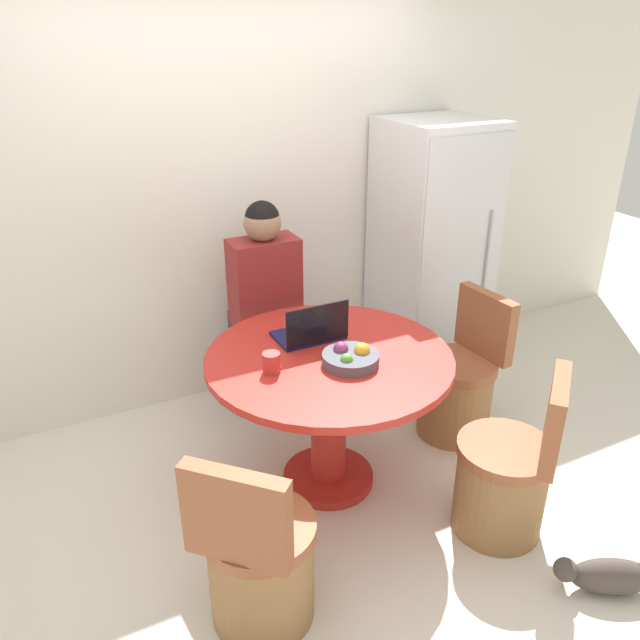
# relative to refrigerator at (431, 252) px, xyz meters

# --- Properties ---
(ground_plane) EXTENTS (12.00, 12.00, 0.00)m
(ground_plane) POSITION_rel_refrigerator_xyz_m (-1.28, -1.06, -0.87)
(ground_plane) COLOR beige
(wall_back) EXTENTS (7.00, 0.06, 2.60)m
(wall_back) POSITION_rel_refrigerator_xyz_m (-1.28, 0.37, 0.43)
(wall_back) COLOR silver
(wall_back) RESTS_ON ground_plane
(refrigerator) EXTENTS (0.65, 0.66, 1.73)m
(refrigerator) POSITION_rel_refrigerator_xyz_m (0.00, 0.00, 0.00)
(refrigerator) COLOR silver
(refrigerator) RESTS_ON ground_plane
(dining_table) EXTENTS (1.23, 1.23, 0.78)m
(dining_table) POSITION_rel_refrigerator_xyz_m (-1.22, -0.84, -0.29)
(dining_table) COLOR #B2261E
(dining_table) RESTS_ON ground_plane
(chair_near_right_corner) EXTENTS (0.52, 0.53, 0.88)m
(chair_near_right_corner) POSITION_rel_refrigerator_xyz_m (-0.62, -1.53, -0.57)
(chair_near_right_corner) COLOR olive
(chair_near_right_corner) RESTS_ON ground_plane
(chair_near_left_corner) EXTENTS (0.53, 0.53, 0.88)m
(chair_near_left_corner) POSITION_rel_refrigerator_xyz_m (-1.87, -1.48, -0.57)
(chair_near_left_corner) COLOR olive
(chair_near_left_corner) RESTS_ON ground_plane
(chair_right_side) EXTENTS (0.46, 0.46, 0.88)m
(chair_right_side) POSITION_rel_refrigerator_xyz_m (-0.31, -0.77, -0.57)
(chair_right_side) COLOR olive
(chair_right_side) RESTS_ON ground_plane
(person_seated) EXTENTS (0.40, 0.37, 1.37)m
(person_seated) POSITION_rel_refrigerator_xyz_m (-1.23, -0.00, -0.10)
(person_seated) COLOR #2D2D38
(person_seated) RESTS_ON ground_plane
(laptop) EXTENTS (0.35, 0.24, 0.22)m
(laptop) POSITION_rel_refrigerator_xyz_m (-1.22, -0.65, -0.04)
(laptop) COLOR #141947
(laptop) RESTS_ON dining_table
(fruit_bowl) EXTENTS (0.28, 0.28, 0.10)m
(fruit_bowl) POSITION_rel_refrigerator_xyz_m (-1.16, -0.96, -0.05)
(fruit_bowl) COLOR #4C4C56
(fruit_bowl) RESTS_ON dining_table
(coffee_cup) EXTENTS (0.08, 0.08, 0.10)m
(coffee_cup) POSITION_rel_refrigerator_xyz_m (-1.53, -0.87, -0.04)
(coffee_cup) COLOR #B2332D
(coffee_cup) RESTS_ON dining_table
(cat) EXTENTS (0.45, 0.30, 0.17)m
(cat) POSITION_rel_refrigerator_xyz_m (-0.47, -2.04, -0.78)
(cat) COLOR #473D38
(cat) RESTS_ON ground_plane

